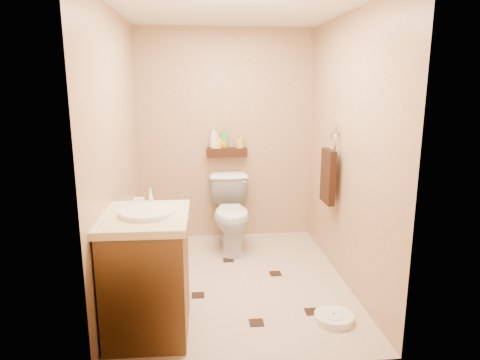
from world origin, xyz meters
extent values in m
plane|color=#C2A98E|center=(0.00, 0.00, 0.00)|extent=(2.50, 2.50, 0.00)
cube|color=tan|center=(0.00, 1.25, 1.20)|extent=(2.00, 0.04, 2.40)
cube|color=tan|center=(0.00, -1.25, 1.20)|extent=(2.00, 0.04, 2.40)
cube|color=tan|center=(-1.00, 0.00, 1.20)|extent=(0.04, 2.50, 2.40)
cube|color=tan|center=(1.00, 0.00, 1.20)|extent=(0.04, 2.50, 2.40)
cube|color=white|center=(0.00, 0.00, 2.40)|extent=(2.00, 2.50, 0.02)
cube|color=#38190F|center=(0.00, 1.17, 1.02)|extent=(0.46, 0.14, 0.10)
cube|color=black|center=(-0.35, -0.25, 0.00)|extent=(0.11, 0.11, 0.01)
cube|color=black|center=(0.39, 0.11, 0.00)|extent=(0.11, 0.11, 0.01)
cube|color=black|center=(0.10, -0.73, 0.00)|extent=(0.11, 0.11, 0.01)
cube|color=black|center=(-0.59, 0.50, 0.00)|extent=(0.11, 0.11, 0.01)
cube|color=black|center=(0.56, -0.61, 0.00)|extent=(0.11, 0.11, 0.01)
cube|color=black|center=(-0.04, 0.48, 0.00)|extent=(0.11, 0.11, 0.01)
imported|color=white|center=(0.02, 0.83, 0.39)|extent=(0.46, 0.78, 0.79)
cube|color=brown|center=(-0.70, -0.74, 0.42)|extent=(0.57, 0.70, 0.84)
cube|color=#F0EAAD|center=(-0.70, -0.74, 0.87)|extent=(0.61, 0.74, 0.05)
cylinder|color=white|center=(-0.68, -0.74, 0.90)|extent=(0.39, 0.39, 0.05)
cylinder|color=silver|center=(-0.68, -0.50, 0.97)|extent=(0.03, 0.03, 0.13)
cylinder|color=white|center=(0.69, -0.76, 0.03)|extent=(0.35, 0.35, 0.06)
cylinder|color=white|center=(0.69, -0.76, 0.06)|extent=(0.18, 0.18, 0.01)
cylinder|color=#175E5B|center=(-0.82, 1.07, 0.06)|extent=(0.11, 0.11, 0.12)
cylinder|color=white|center=(-0.82, 1.07, 0.28)|extent=(0.02, 0.02, 0.35)
sphere|color=white|center=(-0.82, 1.07, 0.45)|extent=(0.08, 0.08, 0.08)
cube|color=silver|center=(0.98, 0.25, 1.38)|extent=(0.03, 0.06, 0.08)
torus|color=silver|center=(0.95, 0.25, 1.26)|extent=(0.02, 0.19, 0.19)
cube|color=#341E0F|center=(0.91, 0.25, 0.92)|extent=(0.06, 0.30, 0.52)
cylinder|color=white|center=(-0.94, 0.65, 0.60)|extent=(0.11, 0.11, 0.11)
cylinder|color=silver|center=(-0.98, 0.65, 0.66)|extent=(0.04, 0.02, 0.02)
imported|color=white|center=(-0.15, 1.17, 1.20)|extent=(0.13, 0.13, 0.25)
imported|color=#E1EE32|center=(-0.11, 1.17, 1.15)|extent=(0.10, 0.10, 0.16)
imported|color=orange|center=(-0.03, 1.17, 1.13)|extent=(0.14, 0.14, 0.13)
imported|color=green|center=(-0.03, 1.17, 1.18)|extent=(0.11, 0.11, 0.23)
imported|color=gold|center=(0.16, 1.17, 1.15)|extent=(0.10, 0.10, 0.16)
camera|label=1|loc=(-0.31, -3.65, 1.79)|focal=32.00mm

